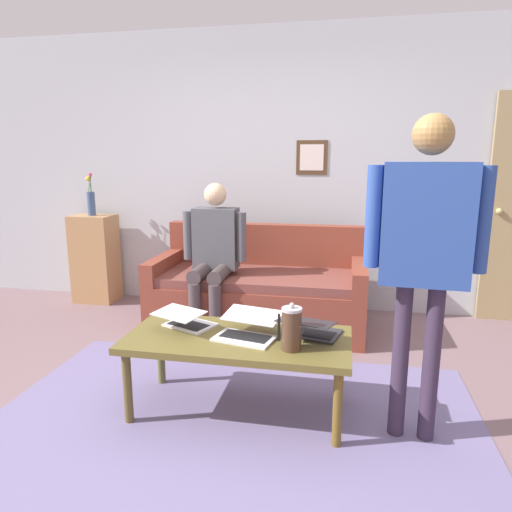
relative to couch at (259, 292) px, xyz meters
The scene contains 13 objects.
ground_plane 1.56m from the couch, 93.69° to the left, with size 7.68×7.68×0.00m, color #785F63.
area_rug 1.59m from the couch, 95.49° to the left, with size 2.82×1.81×0.01m, color slate.
back_wall 1.24m from the couch, 98.42° to the right, with size 7.04×0.11×2.70m.
couch is the anchor object (origin of this frame).
coffee_table 1.47m from the couch, 95.87° to the left, with size 1.30×0.61×0.47m.
laptop_left 1.40m from the couch, 81.98° to the left, with size 0.38×0.39×0.12m.
laptop_center 1.48m from the couch, 98.02° to the left, with size 0.40×0.38×0.13m.
laptop_right 1.50m from the couch, 112.33° to the left, with size 0.38×0.42×0.14m.
french_press 1.67m from the couch, 106.79° to the left, with size 0.13×0.11×0.26m.
side_shelf 1.87m from the couch, 12.17° to the right, with size 0.42×0.32×0.91m.
flower_vase 2.01m from the couch, 12.20° to the right, with size 0.09×0.08×0.43m.
person_standing 2.05m from the couch, 126.57° to the left, with size 0.59×0.22×1.69m.
person_seated 0.59m from the couch, 32.88° to the left, with size 0.55×0.51×1.28m.
Camera 1 is at (-0.64, 2.37, 1.48)m, focal length 32.28 mm.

